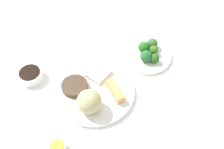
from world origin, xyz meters
TOP-DOWN VIEW (x-y plane):
  - tabletop at (0.00, 0.00)m, footprint 2.20×2.20m
  - main_plate at (-0.00, 0.01)m, footprint 0.28×0.28m
  - rice_scoop at (-0.07, -0.03)m, footprint 0.08×0.08m
  - spring_roll at (0.03, -0.06)m, footprint 0.06×0.10m
  - crab_rangoon_wonton at (0.06, 0.04)m, footprint 0.08×0.07m
  - stir_fry_heap at (-0.04, 0.07)m, footprint 0.09×0.09m
  - broccoli_plate at (0.27, -0.03)m, footprint 0.20×0.20m
  - broccoli_floret_0 at (0.27, -0.01)m, footprint 0.05×0.05m
  - broccoli_floret_1 at (0.24, -0.05)m, footprint 0.05×0.05m
  - broccoli_floret_2 at (0.25, -0.08)m, footprint 0.04×0.04m
  - broccoli_floret_3 at (0.29, -0.05)m, footprint 0.04×0.04m
  - broccoli_floret_4 at (0.31, -0.03)m, footprint 0.04×0.04m
  - soy_sauce_bowl at (-0.11, 0.24)m, footprint 0.09×0.09m
  - soy_sauce_bowl_liquid at (-0.11, 0.24)m, footprint 0.08×0.08m
  - sauce_ramekin_hot_mustard at (-0.23, -0.05)m, footprint 0.05×0.05m
  - sauce_ramekin_hot_mustard_liquid at (-0.23, -0.05)m, footprint 0.04×0.04m

SIDE VIEW (x-z plane):
  - tabletop at x=0.00m, z-range 0.00..0.02m
  - broccoli_plate at x=0.27m, z-range 0.02..0.03m
  - main_plate at x=0.00m, z-range 0.02..0.04m
  - sauce_ramekin_hot_mustard at x=-0.23m, z-range 0.02..0.05m
  - soy_sauce_bowl at x=-0.11m, z-range 0.02..0.05m
  - crab_rangoon_wonton at x=0.06m, z-range 0.04..0.05m
  - stir_fry_heap at x=-0.04m, z-range 0.04..0.06m
  - sauce_ramekin_hot_mustard_liquid at x=-0.23m, z-range 0.05..0.05m
  - spring_roll at x=0.03m, z-range 0.04..0.07m
  - broccoli_floret_3 at x=0.29m, z-range 0.03..0.07m
  - broccoli_floret_2 at x=0.25m, z-range 0.03..0.07m
  - soy_sauce_bowl_liquid at x=-0.11m, z-range 0.05..0.06m
  - broccoli_floret_4 at x=0.31m, z-range 0.03..0.08m
  - broccoli_floret_0 at x=0.27m, z-range 0.03..0.08m
  - broccoli_floret_1 at x=0.24m, z-range 0.03..0.08m
  - rice_scoop at x=-0.07m, z-range 0.04..0.12m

